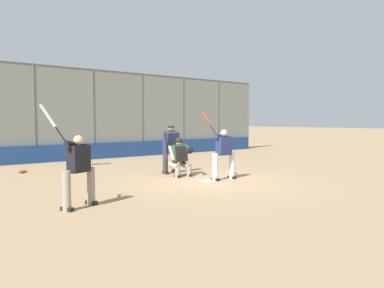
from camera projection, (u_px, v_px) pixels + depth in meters
name	position (u px, v px, depth m)	size (l,w,h in m)	color
ground_plane	(209.00, 181.00, 11.17)	(160.00, 160.00, 0.00)	#9E7F5B
home_plate_marker	(209.00, 181.00, 11.17)	(0.43, 0.43, 0.01)	white
backstop_fence	(93.00, 112.00, 17.42)	(21.12, 0.08, 4.20)	#515651
padding_wall	(95.00, 151.00, 17.46)	(20.62, 0.18, 0.75)	navy
bleachers_beyond	(113.00, 144.00, 20.87)	(14.73, 2.50, 1.48)	slate
batter_at_plate	(223.00, 153.00, 11.35)	(0.98, 0.61, 2.08)	silver
catcher_behind_plate	(180.00, 156.00, 12.05)	(0.67, 0.81, 1.27)	gray
umpire_home	(171.00, 148.00, 12.67)	(0.66, 0.42, 1.64)	#333333
batter_on_deck	(78.00, 168.00, 7.67)	(1.13, 0.55, 2.13)	gray
spare_bat_near_backstop	(104.00, 163.00, 15.48)	(0.90, 0.21, 0.07)	black
fielding_glove_on_dirt	(22.00, 171.00, 12.84)	(0.29, 0.22, 0.11)	brown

